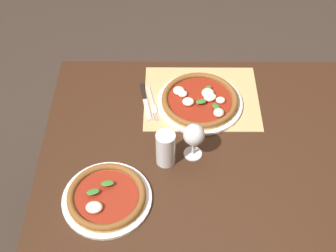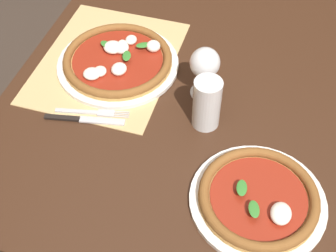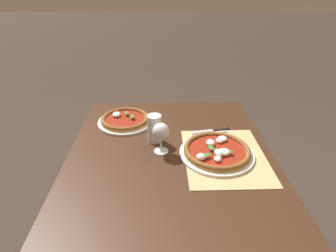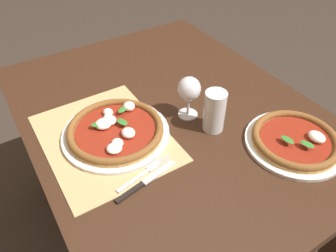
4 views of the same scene
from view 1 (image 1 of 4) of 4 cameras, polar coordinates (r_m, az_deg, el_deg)
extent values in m
plane|color=#382D26|center=(2.42, 3.63, -13.54)|extent=(24.00, 24.00, 0.00)
cube|color=#382114|center=(1.82, 4.70, -2.74)|extent=(1.27, 0.98, 0.04)
cube|color=#382114|center=(2.48, 17.01, -0.33)|extent=(0.07, 0.07, 0.70)
cube|color=#382114|center=(2.41, -10.12, -0.25)|extent=(0.07, 0.07, 0.70)
cube|color=tan|center=(1.97, 4.08, 3.46)|extent=(0.48, 0.38, 0.00)
cylinder|color=silver|center=(1.94, 3.88, 2.85)|extent=(0.35, 0.35, 0.01)
cylinder|color=tan|center=(1.93, 3.90, 3.08)|extent=(0.32, 0.32, 0.01)
torus|color=brown|center=(1.92, 3.91, 3.28)|extent=(0.32, 0.32, 0.02)
cylinder|color=maroon|center=(1.93, 3.91, 3.22)|extent=(0.26, 0.26, 0.00)
ellipsoid|color=white|center=(1.93, 1.79, 3.96)|extent=(0.04, 0.04, 0.02)
ellipsoid|color=white|center=(1.95, 1.32, 4.34)|extent=(0.05, 0.05, 0.02)
ellipsoid|color=white|center=(1.92, 5.07, 3.48)|extent=(0.05, 0.04, 0.03)
ellipsoid|color=white|center=(1.90, 2.48, 2.98)|extent=(0.05, 0.04, 0.03)
ellipsoid|color=white|center=(1.92, 5.38, 3.55)|extent=(0.04, 0.03, 0.03)
ellipsoid|color=white|center=(1.94, 4.89, 4.01)|extent=(0.05, 0.06, 0.03)
ellipsoid|color=white|center=(1.86, 6.21, 1.62)|extent=(0.04, 0.04, 0.03)
ellipsoid|color=white|center=(1.92, 6.42, 3.15)|extent=(0.04, 0.03, 0.02)
ellipsoid|color=#337A2D|center=(1.89, 4.07, 3.01)|extent=(0.05, 0.04, 0.00)
ellipsoid|color=#337A2D|center=(1.95, 4.86, 4.55)|extent=(0.04, 0.05, 0.00)
ellipsoid|color=#337A2D|center=(1.88, 5.91, 2.33)|extent=(0.04, 0.05, 0.00)
cylinder|color=silver|center=(1.66, -7.44, -8.80)|extent=(0.31, 0.31, 0.01)
cylinder|color=tan|center=(1.65, -7.48, -8.59)|extent=(0.27, 0.27, 0.01)
torus|color=brown|center=(1.64, -7.51, -8.41)|extent=(0.27, 0.27, 0.02)
cylinder|color=maroon|center=(1.64, -7.50, -8.47)|extent=(0.22, 0.22, 0.00)
ellipsoid|color=white|center=(1.61, -8.99, -9.76)|extent=(0.06, 0.05, 0.03)
ellipsoid|color=#337A2D|center=(1.65, -7.41, -6.93)|extent=(0.05, 0.03, 0.00)
ellipsoid|color=#337A2D|center=(1.64, -9.14, -7.92)|extent=(0.05, 0.04, 0.00)
cylinder|color=silver|center=(1.77, 3.04, -3.39)|extent=(0.07, 0.07, 0.00)
cylinder|color=silver|center=(1.74, 3.08, -2.67)|extent=(0.01, 0.01, 0.06)
ellipsoid|color=silver|center=(1.68, 3.19, -1.06)|extent=(0.08, 0.08, 0.08)
ellipsoid|color=#C17019|center=(1.69, 3.17, -1.29)|extent=(0.07, 0.07, 0.05)
cylinder|color=silver|center=(1.69, -0.29, -2.76)|extent=(0.07, 0.07, 0.15)
cylinder|color=black|center=(1.70, -0.29, -3.07)|extent=(0.07, 0.07, 0.12)
cylinder|color=silver|center=(1.65, -0.30, -1.64)|extent=(0.07, 0.07, 0.02)
cube|color=#B7B7BC|center=(1.97, -2.14, 3.67)|extent=(0.04, 0.11, 0.00)
cube|color=#B7B7BC|center=(1.91, -1.71, 2.03)|extent=(0.03, 0.05, 0.00)
cylinder|color=#B7B7BC|center=(1.88, -1.74, 1.07)|extent=(0.01, 0.04, 0.00)
cylinder|color=#B7B7BC|center=(1.88, -1.56, 1.10)|extent=(0.01, 0.04, 0.00)
cylinder|color=#B7B7BC|center=(1.89, -1.38, 1.13)|extent=(0.01, 0.04, 0.00)
cylinder|color=#B7B7BC|center=(1.89, -1.20, 1.15)|extent=(0.01, 0.04, 0.00)
cube|color=black|center=(1.99, -3.02, 4.22)|extent=(0.03, 0.10, 0.01)
cube|color=#B7B7BC|center=(1.91, -2.55, 2.02)|extent=(0.04, 0.12, 0.00)
camera|label=2|loc=(1.31, -40.11, 17.17)|focal=50.00mm
camera|label=3|loc=(1.75, 45.91, 13.17)|focal=30.00mm
camera|label=4|loc=(1.87, -21.97, 25.07)|focal=35.00mm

